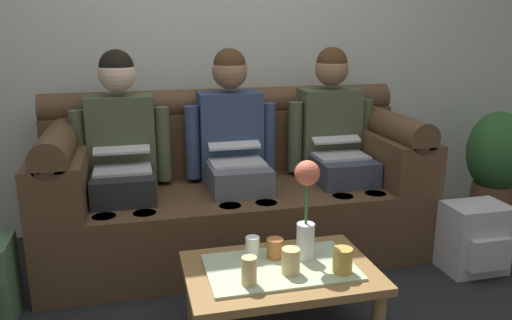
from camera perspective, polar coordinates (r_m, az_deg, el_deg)
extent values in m
cube|color=silver|center=(3.47, -4.52, 16.56)|extent=(6.00, 0.12, 2.90)
cube|color=#513823|center=(3.10, -2.20, -6.65)|extent=(2.22, 0.88, 0.42)
cube|color=#513823|center=(3.29, -3.45, 2.09)|extent=(2.22, 0.22, 0.40)
cylinder|color=#513823|center=(3.24, -3.52, 6.47)|extent=(2.22, 0.18, 0.18)
cube|color=#513823|center=(2.96, -20.97, -1.58)|extent=(0.28, 0.88, 0.28)
cylinder|color=#513823|center=(2.91, -21.31, 1.91)|extent=(0.18, 0.88, 0.18)
cube|color=#513823|center=(3.32, 14.36, 0.68)|extent=(0.28, 0.88, 0.28)
cylinder|color=#513823|center=(3.28, 14.57, 3.81)|extent=(0.18, 0.88, 0.18)
cube|color=#232326|center=(2.89, -14.66, -2.76)|extent=(0.34, 0.40, 0.15)
cylinder|color=#232326|center=(2.76, -16.40, -10.16)|extent=(0.12, 0.12, 0.42)
cylinder|color=#232326|center=(2.75, -12.19, -9.91)|extent=(0.12, 0.12, 0.42)
cube|color=#475138|center=(3.08, -14.88, 2.04)|extent=(0.38, 0.22, 0.54)
cylinder|color=#475138|center=(3.06, -19.26, 1.23)|extent=(0.09, 0.09, 0.44)
cylinder|color=#475138|center=(3.05, -10.44, 1.78)|extent=(0.09, 0.09, 0.44)
sphere|color=beige|center=(3.00, -15.39, 9.33)|extent=(0.21, 0.21, 0.21)
sphere|color=black|center=(2.99, -15.45, 10.09)|extent=(0.19, 0.19, 0.19)
cube|color=silver|center=(2.89, -14.77, -1.07)|extent=(0.31, 0.22, 0.02)
cube|color=silver|center=(2.99, -14.89, 1.65)|extent=(0.31, 0.21, 0.07)
cube|color=black|center=(2.99, -14.89, 1.56)|extent=(0.27, 0.18, 0.05)
cube|color=#595B66|center=(2.95, -2.02, -1.92)|extent=(0.34, 0.40, 0.15)
cylinder|color=#595B66|center=(2.79, -2.88, -9.19)|extent=(0.12, 0.12, 0.42)
cylinder|color=#595B66|center=(2.83, 1.14, -8.80)|extent=(0.12, 0.12, 0.42)
cube|color=navy|center=(3.13, -2.96, 2.74)|extent=(0.38, 0.22, 0.54)
cylinder|color=navy|center=(3.06, -7.14, 1.98)|extent=(0.09, 0.09, 0.44)
cylinder|color=navy|center=(3.15, 1.39, 2.46)|extent=(0.09, 0.09, 0.44)
sphere|color=#936B4C|center=(3.05, -2.99, 9.93)|extent=(0.21, 0.21, 0.21)
sphere|color=#472D19|center=(3.05, -3.00, 10.68)|extent=(0.19, 0.19, 0.19)
cube|color=silver|center=(2.95, -2.11, -0.27)|extent=(0.31, 0.22, 0.02)
cube|color=silver|center=(3.06, -2.69, 2.36)|extent=(0.31, 0.20, 0.09)
cube|color=black|center=(3.05, -2.66, 2.26)|extent=(0.27, 0.18, 0.07)
cube|color=#383D4C|center=(3.14, 9.61, -1.07)|extent=(0.34, 0.40, 0.15)
cylinder|color=#383D4C|center=(2.97, 9.57, -7.84)|extent=(0.12, 0.12, 0.42)
cylinder|color=#383D4C|center=(3.05, 13.05, -7.40)|extent=(0.12, 0.12, 0.42)
cube|color=#475138|center=(3.31, 8.12, 3.29)|extent=(0.38, 0.22, 0.54)
cylinder|color=#475138|center=(3.20, 4.45, 2.62)|extent=(0.09, 0.09, 0.44)
cylinder|color=#475138|center=(3.37, 12.07, 2.98)|extent=(0.09, 0.09, 0.44)
sphere|color=#936B4C|center=(3.24, 8.51, 10.08)|extent=(0.21, 0.21, 0.21)
sphere|color=#472D19|center=(3.23, 8.54, 10.79)|extent=(0.19, 0.19, 0.19)
cube|color=silver|center=(3.14, 9.53, 0.48)|extent=(0.31, 0.22, 0.02)
cube|color=silver|center=(3.24, 8.60, 2.94)|extent=(0.31, 0.20, 0.09)
cube|color=black|center=(3.24, 8.66, 2.84)|extent=(0.27, 0.18, 0.07)
cube|color=olive|center=(2.23, 2.76, -12.51)|extent=(0.81, 0.55, 0.04)
cube|color=#B2C69E|center=(2.22, 2.77, -11.96)|extent=(0.63, 0.39, 0.01)
cylinder|color=olive|center=(2.45, -7.17, -14.53)|extent=(0.06, 0.06, 0.31)
cylinder|color=olive|center=(2.61, 8.97, -12.60)|extent=(0.06, 0.06, 0.31)
cylinder|color=silver|center=(2.26, 5.58, -9.08)|extent=(0.08, 0.08, 0.16)
cylinder|color=#3D7538|center=(2.19, 5.70, -4.83)|extent=(0.01, 0.01, 0.19)
sphere|color=#E0664C|center=(2.15, 5.79, -1.46)|extent=(0.11, 0.11, 0.11)
cylinder|color=#B26633|center=(2.27, 2.17, -9.89)|extent=(0.08, 0.08, 0.09)
cylinder|color=white|center=(2.26, -0.39, -9.85)|extent=(0.06, 0.06, 0.10)
cylinder|color=#DBB77A|center=(2.05, -0.78, -12.36)|extent=(0.06, 0.06, 0.12)
cylinder|color=gold|center=(2.17, 9.72, -11.07)|extent=(0.08, 0.08, 0.11)
cylinder|color=#DBB77A|center=(2.14, 3.93, -11.27)|extent=(0.08, 0.08, 0.11)
cube|color=#B7B7BC|center=(3.13, 23.31, -8.01)|extent=(0.34, 0.24, 0.39)
cube|color=#B7B7BC|center=(3.04, 24.81, -9.63)|extent=(0.23, 0.05, 0.18)
cylinder|color=brown|center=(3.99, 24.87, -4.28)|extent=(0.28, 0.28, 0.26)
ellipsoid|color=#2D602D|center=(3.90, 25.47, 0.87)|extent=(0.40, 0.40, 0.56)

